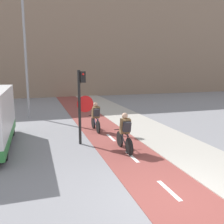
% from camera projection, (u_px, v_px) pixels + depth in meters
% --- Properties ---
extents(ground_plane, '(120.00, 120.00, 0.00)m').
position_uv_depth(ground_plane, '(180.00, 201.00, 5.86)').
color(ground_plane, gray).
extents(bike_lane, '(2.01, 60.00, 0.02)m').
position_uv_depth(bike_lane, '(180.00, 201.00, 5.86)').
color(bike_lane, brown).
rests_on(bike_lane, ground_plane).
extents(building_row_background, '(60.00, 5.20, 12.34)m').
position_uv_depth(building_row_background, '(61.00, 38.00, 27.34)').
color(building_row_background, '#89705B').
rests_on(building_row_background, ground_plane).
extents(traffic_light_pole, '(0.67, 0.25, 2.98)m').
position_uv_depth(traffic_light_pole, '(81.00, 99.00, 9.89)').
color(traffic_light_pole, black).
rests_on(traffic_light_pole, ground_plane).
extents(street_lamp_far, '(0.36, 0.36, 7.46)m').
position_uv_depth(street_lamp_far, '(25.00, 43.00, 14.81)').
color(street_lamp_far, gray).
rests_on(street_lamp_far, ground_plane).
extents(cyclist_near, '(0.46, 1.64, 1.45)m').
position_uv_depth(cyclist_near, '(125.00, 133.00, 9.20)').
color(cyclist_near, black).
rests_on(cyclist_near, ground_plane).
extents(cyclist_far, '(0.46, 1.61, 1.43)m').
position_uv_depth(cyclist_far, '(96.00, 117.00, 12.09)').
color(cyclist_far, black).
rests_on(cyclist_far, ground_plane).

